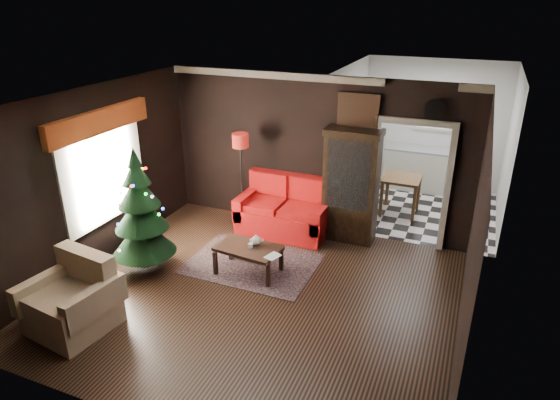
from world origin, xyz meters
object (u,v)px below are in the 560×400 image
at_px(christmas_tree, 140,210).
at_px(teapot, 256,240).
at_px(wall_clock, 435,109).
at_px(kitchen_table, 400,195).
at_px(curio_cabinet, 351,188).
at_px(coffee_table, 249,260).
at_px(armchair, 70,297).
at_px(floor_lamp, 242,184).
at_px(loveseat, 284,207).

xyz_separation_m(christmas_tree, teapot, (1.59, 0.66, -0.52)).
bearing_deg(teapot, wall_clock, 38.87).
bearing_deg(wall_clock, kitchen_table, 113.75).
distance_m(curio_cabinet, coffee_table, 2.19).
bearing_deg(armchair, teapot, 61.93).
xyz_separation_m(christmas_tree, kitchen_table, (3.29, 3.72, -0.68)).
bearing_deg(coffee_table, curio_cabinet, 57.13).
relative_size(curio_cabinet, coffee_table, 1.96).
relative_size(curio_cabinet, armchair, 1.92).
height_order(christmas_tree, armchair, christmas_tree).
distance_m(floor_lamp, kitchen_table, 3.14).
relative_size(armchair, teapot, 5.71).
height_order(loveseat, christmas_tree, christmas_tree).
relative_size(christmas_tree, armchair, 1.84).
bearing_deg(kitchen_table, teapot, -118.97).
xyz_separation_m(curio_cabinet, wall_clock, (1.20, 0.18, 1.43)).
distance_m(loveseat, floor_lamp, 0.89).
relative_size(floor_lamp, coffee_table, 1.94).
bearing_deg(loveseat, floor_lamp, -179.07).
height_order(christmas_tree, teapot, christmas_tree).
height_order(armchair, kitchen_table, armchair).
xyz_separation_m(teapot, kitchen_table, (1.69, 3.06, -0.15)).
distance_m(curio_cabinet, christmas_tree, 3.49).
distance_m(loveseat, armchair, 3.91).
xyz_separation_m(loveseat, kitchen_table, (1.80, 1.65, -0.12)).
xyz_separation_m(coffee_table, teapot, (0.08, 0.11, 0.30)).
distance_m(christmas_tree, wall_clock, 4.75).
bearing_deg(christmas_tree, coffee_table, 19.99).
bearing_deg(christmas_tree, floor_lamp, 72.19).
xyz_separation_m(loveseat, curio_cabinet, (1.15, 0.22, 0.45)).
bearing_deg(kitchen_table, christmas_tree, -131.45).
relative_size(christmas_tree, wall_clock, 5.71).
distance_m(armchair, teapot, 2.72).
bearing_deg(floor_lamp, kitchen_table, 32.36).
xyz_separation_m(curio_cabinet, christmas_tree, (-2.64, -2.29, 0.10)).
height_order(christmas_tree, coffee_table, christmas_tree).
bearing_deg(wall_clock, armchair, -133.70).
height_order(christmas_tree, wall_clock, wall_clock).
height_order(wall_clock, kitchen_table, wall_clock).
bearing_deg(wall_clock, coffee_table, -140.43).
height_order(floor_lamp, armchair, floor_lamp).
xyz_separation_m(armchair, wall_clock, (3.83, 4.01, 1.92)).
distance_m(loveseat, christmas_tree, 2.61).
bearing_deg(floor_lamp, teapot, -56.24).
xyz_separation_m(floor_lamp, wall_clock, (3.18, 0.41, 1.55)).
height_order(christmas_tree, kitchen_table, christmas_tree).
xyz_separation_m(teapot, wall_clock, (2.24, 1.81, 1.85)).
bearing_deg(christmas_tree, teapot, 22.60).
height_order(coffee_table, wall_clock, wall_clock).
xyz_separation_m(loveseat, coffee_table, (0.02, -1.52, -0.27)).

